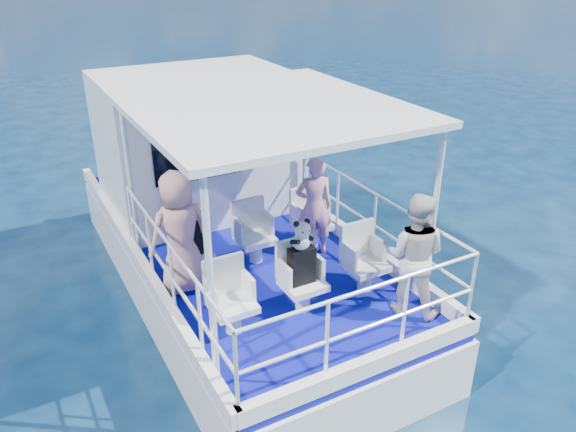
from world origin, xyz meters
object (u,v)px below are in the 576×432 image
object	(u,v)px
passenger_port_fwd	(180,233)
panda	(302,235)
passenger_stbd_aft	(413,255)
backpack_center	(302,265)

from	to	relation	value
passenger_port_fwd	panda	bearing A→B (deg)	129.06
passenger_stbd_aft	panda	world-z (taller)	passenger_stbd_aft
passenger_port_fwd	panda	xyz separation A→B (m)	(1.06, -1.12, 0.22)
passenger_port_fwd	backpack_center	size ratio (longest dim) A/B	3.51
passenger_port_fwd	backpack_center	bearing A→B (deg)	129.65
passenger_port_fwd	passenger_stbd_aft	distance (m)	2.79
backpack_center	panda	bearing A→B (deg)	-136.38
passenger_stbd_aft	panda	size ratio (longest dim) A/B	4.19
passenger_stbd_aft	backpack_center	bearing A→B (deg)	20.45
backpack_center	panda	distance (m)	0.41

